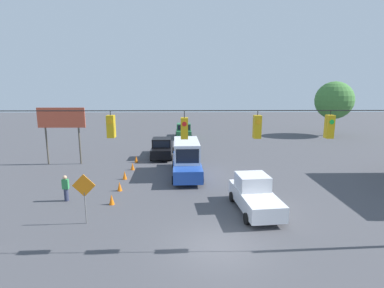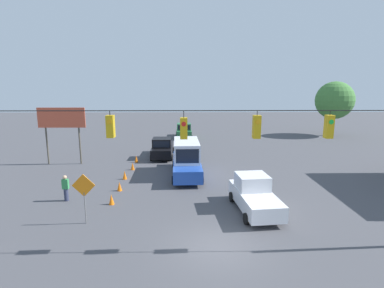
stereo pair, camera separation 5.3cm
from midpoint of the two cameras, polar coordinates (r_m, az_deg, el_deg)
ground_plane at (r=15.06m, az=5.00°, el=-18.93°), size 140.00×140.00×0.00m
overhead_signal_span at (r=13.39m, az=5.47°, el=-1.39°), size 21.36×0.38×7.38m
box_truck_blue_withflow_mid at (r=25.34m, az=-1.11°, el=-2.73°), size 2.65×7.18×2.91m
pickup_truck_white_crossing_near at (r=18.82m, az=11.71°, el=-9.47°), size 2.62×5.24×2.12m
pickup_truck_green_withflow_deep at (r=43.22m, az=-1.64°, el=2.51°), size 2.41×5.44×2.12m
pickup_truck_black_withflow_far at (r=31.73m, az=-5.72°, el=-0.76°), size 2.32×5.53×2.12m
traffic_cone_nearest at (r=20.14m, az=-15.14°, el=-10.15°), size 0.34×0.34×0.68m
traffic_cone_second at (r=22.44m, az=-13.70°, el=-7.84°), size 0.34×0.34×0.68m
traffic_cone_third at (r=25.00m, az=-12.76°, el=-5.81°), size 0.34×0.34×0.68m
traffic_cone_fourth at (r=27.52m, az=-11.32°, el=-4.16°), size 0.34×0.34×0.68m
traffic_cone_fifth at (r=30.05m, az=-10.64°, el=-2.83°), size 0.34×0.34×0.68m
roadside_billboard at (r=30.86m, az=-23.65°, el=3.85°), size 4.46×0.16×5.44m
work_zone_sign at (r=17.41m, az=-19.95°, el=-8.12°), size 1.27×0.06×2.84m
pedestrian at (r=21.53m, az=-22.98°, el=-7.74°), size 0.40×0.28×1.75m
tree_horizon_left at (r=49.21m, az=25.42°, el=7.52°), size 5.51×5.51×8.02m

